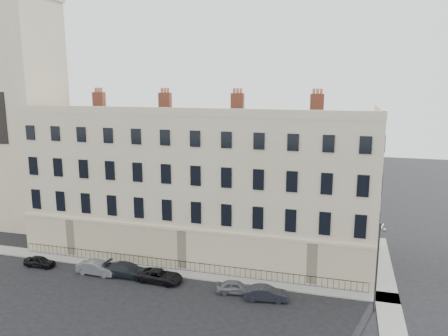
% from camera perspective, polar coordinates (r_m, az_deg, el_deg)
% --- Properties ---
extents(ground, '(160.00, 160.00, 0.00)m').
position_cam_1_polar(ground, '(37.69, 0.08, -17.60)').
color(ground, black).
rests_on(ground, ground).
extents(terrace, '(36.22, 12.22, 17.00)m').
position_cam_1_polar(terrace, '(47.42, -2.96, -1.78)').
color(terrace, beige).
rests_on(terrace, ground).
extents(church_tower, '(8.00, 8.13, 44.00)m').
position_cam_1_polar(church_tower, '(60.07, -25.09, 10.68)').
color(church_tower, beige).
rests_on(church_tower, ground).
extents(pavement_terrace, '(48.00, 2.00, 0.12)m').
position_cam_1_polar(pavement_terrace, '(45.15, -10.75, -12.62)').
color(pavement_terrace, gray).
rests_on(pavement_terrace, ground).
extents(pavement_east_return, '(2.00, 24.00, 0.12)m').
position_cam_1_polar(pavement_east_return, '(43.91, 20.22, -13.86)').
color(pavement_east_return, gray).
rests_on(pavement_east_return, ground).
extents(railings, '(35.00, 0.04, 0.96)m').
position_cam_1_polar(railings, '(43.77, -5.72, -12.57)').
color(railings, black).
rests_on(railings, ground).
extents(car_a, '(3.18, 1.35, 1.07)m').
position_cam_1_polar(car_a, '(48.17, -22.93, -11.18)').
color(car_a, black).
rests_on(car_a, ground).
extents(car_b, '(3.93, 1.45, 1.29)m').
position_cam_1_polar(car_b, '(44.58, -16.27, -12.40)').
color(car_b, slate).
rests_on(car_b, ground).
extents(car_c, '(4.55, 1.91, 1.31)m').
position_cam_1_polar(car_c, '(43.37, -12.49, -12.87)').
color(car_c, black).
rests_on(car_c, ground).
extents(car_d, '(4.29, 2.17, 1.16)m').
position_cam_1_polar(car_d, '(41.81, -8.31, -13.78)').
color(car_d, black).
rests_on(car_d, ground).
extents(car_e, '(3.52, 1.88, 1.14)m').
position_cam_1_polar(car_e, '(39.44, 1.53, -15.28)').
color(car_e, slate).
rests_on(car_e, ground).
extents(car_f, '(3.85, 1.85, 1.22)m').
position_cam_1_polar(car_f, '(38.48, 5.50, -15.99)').
color(car_f, black).
rests_on(car_f, ground).
extents(streetlamp, '(0.45, 1.60, 7.46)m').
position_cam_1_polar(streetlamp, '(37.13, 19.42, -11.67)').
color(streetlamp, '#333238').
rests_on(streetlamp, ground).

